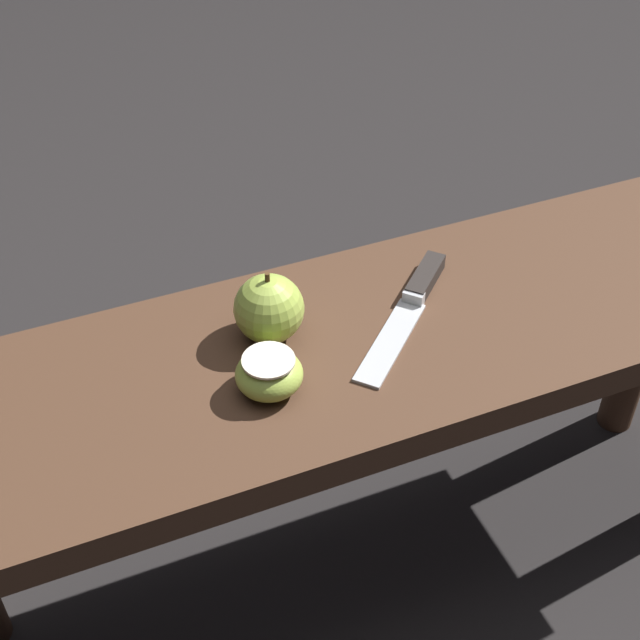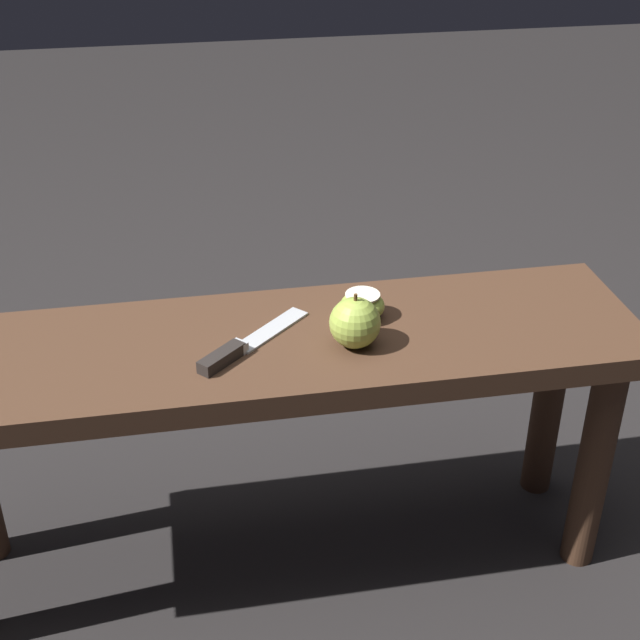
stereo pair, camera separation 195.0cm
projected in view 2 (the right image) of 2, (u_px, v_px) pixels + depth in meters
ground_plane at (284, 553)px, 1.65m from camera, size 8.00×8.00×0.00m
wooden_bench at (280, 382)px, 1.46m from camera, size 1.18×0.32×0.47m
knife at (239, 348)px, 1.37m from camera, size 0.19×0.18×0.02m
apple_whole at (355, 323)px, 1.38m from camera, size 0.08×0.08×0.09m
apple_cut at (362, 305)px, 1.46m from camera, size 0.07×0.07×0.04m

